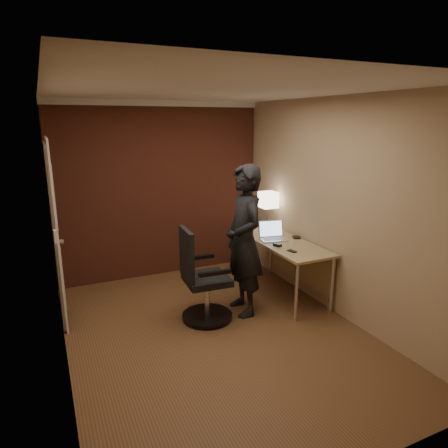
# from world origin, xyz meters

# --- Properties ---
(room) EXTENTS (4.00, 4.00, 4.00)m
(room) POSITION_xyz_m (-0.27, 1.54, 1.37)
(room) COLOR brown
(room) RESTS_ON ground
(desk) EXTENTS (0.60, 1.50, 0.73)m
(desk) POSITION_xyz_m (1.25, 0.55, 0.60)
(desk) COLOR tan
(desk) RESTS_ON ground
(desk_lamp) EXTENTS (0.22, 0.22, 0.54)m
(desk_lamp) POSITION_xyz_m (1.31, 1.16, 1.15)
(desk_lamp) COLOR silver
(desk_lamp) RESTS_ON desk
(laptop) EXTENTS (0.38, 0.32, 0.23)m
(laptop) POSITION_xyz_m (1.11, 0.71, 0.79)
(laptop) COLOR silver
(laptop) RESTS_ON desk
(mouse) EXTENTS (0.09, 0.11, 0.03)m
(mouse) POSITION_xyz_m (1.01, 0.41, 0.75)
(mouse) COLOR black
(mouse) RESTS_ON desk
(phone) EXTENTS (0.08, 0.12, 0.01)m
(phone) POSITION_xyz_m (1.06, 0.16, 0.73)
(phone) COLOR black
(phone) RESTS_ON desk
(wallet) EXTENTS (0.13, 0.14, 0.02)m
(wallet) POSITION_xyz_m (1.42, 0.60, 0.74)
(wallet) COLOR black
(wallet) RESTS_ON desk
(office_chair) EXTENTS (0.58, 0.61, 1.07)m
(office_chair) POSITION_xyz_m (-0.03, 0.34, 0.47)
(office_chair) COLOR black
(office_chair) RESTS_ON ground
(person) EXTENTS (0.47, 0.67, 1.77)m
(person) POSITION_xyz_m (0.50, 0.33, 0.88)
(person) COLOR black
(person) RESTS_ON ground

